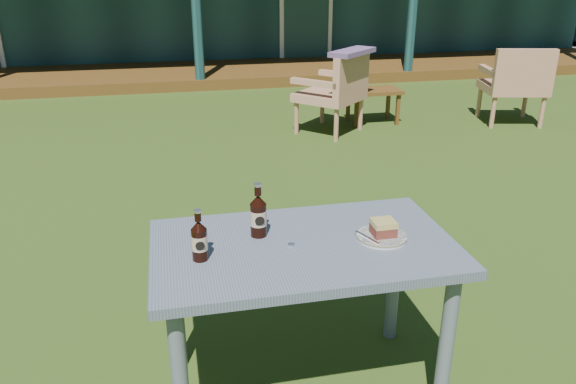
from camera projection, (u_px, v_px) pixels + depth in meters
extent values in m
plane|color=#334916|center=(249.00, 231.00, 3.95)|extent=(80.00, 80.00, 0.00)
cube|color=#563614|center=(197.00, 75.00, 8.98)|extent=(15.00, 1.80, 0.16)
cylinder|color=#16393A|center=(196.00, 3.00, 7.82)|extent=(0.14, 0.14, 2.45)
cylinder|color=#16393A|center=(413.00, 0.00, 8.45)|extent=(0.14, 0.14, 2.45)
cube|color=white|center=(306.00, 8.00, 9.81)|extent=(0.95, 0.06, 2.00)
cube|color=#193D38|center=(306.00, 8.00, 9.79)|extent=(0.80, 0.04, 1.85)
cube|color=#535C69|center=(304.00, 248.00, 2.23)|extent=(1.20, 0.70, 0.04)
cylinder|color=slate|center=(446.00, 346.00, 2.23)|extent=(0.06, 0.06, 0.68)
cylinder|color=slate|center=(176.00, 303.00, 2.51)|extent=(0.06, 0.06, 0.68)
cylinder|color=slate|center=(394.00, 277.00, 2.72)|extent=(0.06, 0.06, 0.68)
cylinder|color=silver|center=(382.00, 237.00, 2.26)|extent=(0.20, 0.20, 0.01)
cylinder|color=olive|center=(382.00, 236.00, 2.26)|extent=(0.20, 0.20, 0.00)
cube|color=#58251C|center=(383.00, 230.00, 2.26)|extent=(0.09, 0.08, 0.04)
cube|color=tan|center=(384.00, 223.00, 2.25)|extent=(0.09, 0.09, 0.02)
cube|color=silver|center=(367.00, 237.00, 2.24)|extent=(0.06, 0.13, 0.00)
cylinder|color=black|center=(258.00, 220.00, 2.26)|extent=(0.07, 0.07, 0.14)
cone|color=black|center=(258.00, 200.00, 2.23)|extent=(0.07, 0.07, 0.04)
cylinder|color=black|center=(258.00, 191.00, 2.22)|extent=(0.03, 0.03, 0.04)
cylinder|color=silver|center=(258.00, 185.00, 2.21)|extent=(0.03, 0.03, 0.01)
cylinder|color=tan|center=(258.00, 217.00, 2.26)|extent=(0.07, 0.07, 0.06)
cylinder|color=black|center=(260.00, 221.00, 2.23)|extent=(0.04, 0.00, 0.04)
cylinder|color=black|center=(200.00, 244.00, 2.08)|extent=(0.06, 0.06, 0.12)
cone|color=black|center=(198.00, 225.00, 2.05)|extent=(0.06, 0.06, 0.03)
cylinder|color=black|center=(198.00, 217.00, 2.04)|extent=(0.02, 0.02, 0.03)
cylinder|color=silver|center=(197.00, 211.00, 2.03)|extent=(0.03, 0.03, 0.01)
cylinder|color=tan|center=(200.00, 242.00, 2.08)|extent=(0.06, 0.06, 0.06)
cylinder|color=black|center=(200.00, 246.00, 2.05)|extent=(0.03, 0.00, 0.03)
cylinder|color=silver|center=(291.00, 245.00, 2.21)|extent=(0.03, 0.03, 0.01)
cube|color=tan|center=(329.00, 96.00, 6.11)|extent=(0.88, 0.88, 0.09)
cube|color=tan|center=(352.00, 75.00, 5.87)|extent=(0.52, 0.50, 0.42)
cube|color=tan|center=(341.00, 75.00, 6.26)|extent=(0.44, 0.46, 0.06)
cube|color=tan|center=(314.00, 83.00, 5.83)|extent=(0.44, 0.46, 0.06)
cylinder|color=tan|center=(322.00, 108.00, 6.53)|extent=(0.05, 0.05, 0.36)
cylinder|color=tan|center=(296.00, 118.00, 6.12)|extent=(0.05, 0.05, 0.36)
cylinder|color=tan|center=(361.00, 114.00, 6.26)|extent=(0.05, 0.05, 0.36)
cylinder|color=tan|center=(336.00, 125.00, 5.85)|extent=(0.05, 0.05, 0.36)
cube|color=tan|center=(512.00, 88.00, 6.47)|extent=(0.77, 0.74, 0.09)
cube|color=tan|center=(525.00, 69.00, 6.13)|extent=(0.66, 0.22, 0.43)
cube|color=tan|center=(540.00, 71.00, 6.42)|extent=(0.20, 0.57, 0.06)
cube|color=tan|center=(489.00, 71.00, 6.42)|extent=(0.20, 0.57, 0.06)
cylinder|color=tan|center=(525.00, 102.00, 6.79)|extent=(0.05, 0.05, 0.36)
cylinder|color=tan|center=(479.00, 102.00, 6.80)|extent=(0.05, 0.05, 0.36)
cylinder|color=tan|center=(542.00, 112.00, 6.32)|extent=(0.05, 0.05, 0.36)
cylinder|color=tan|center=(493.00, 112.00, 6.33)|extent=(0.05, 0.05, 0.36)
cube|color=#634771|center=(353.00, 52.00, 5.78)|extent=(0.61, 0.60, 0.05)
cube|color=#563614|center=(374.00, 91.00, 6.45)|extent=(0.60, 0.40, 0.04)
cube|color=#563614|center=(356.00, 112.00, 6.34)|extent=(0.04, 0.04, 0.36)
cube|color=#563614|center=(398.00, 110.00, 6.44)|extent=(0.04, 0.04, 0.36)
cube|color=#563614|center=(348.00, 106.00, 6.61)|extent=(0.04, 0.04, 0.36)
cube|color=#563614|center=(388.00, 104.00, 6.71)|extent=(0.04, 0.04, 0.36)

